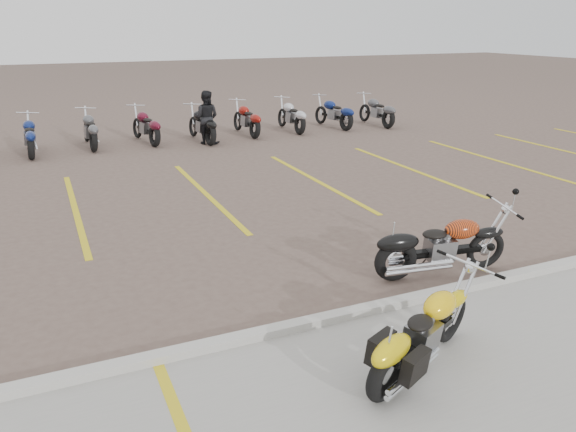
# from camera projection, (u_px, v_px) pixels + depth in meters

# --- Properties ---
(ground) EXTENTS (100.00, 100.00, 0.00)m
(ground) POSITION_uv_depth(u_px,v_px,m) (278.00, 262.00, 8.78)
(ground) COLOR brown
(ground) RESTS_ON ground
(curb) EXTENTS (60.00, 0.18, 0.12)m
(curb) POSITION_uv_depth(u_px,v_px,m) (340.00, 316.00, 7.03)
(curb) COLOR #ADAAA3
(curb) RESTS_ON ground
(parking_stripes) EXTENTS (38.00, 5.50, 0.01)m
(parking_stripes) POSITION_uv_depth(u_px,v_px,m) (206.00, 194.00, 12.23)
(parking_stripes) COLOR gold
(parking_stripes) RESTS_ON ground
(yellow_cruiser) EXTENTS (1.87, 0.96, 0.82)m
(yellow_cruiser) POSITION_uv_depth(u_px,v_px,m) (417.00, 336.00, 5.92)
(yellow_cruiser) COLOR black
(yellow_cruiser) RESTS_ON ground
(flame_cruiser) EXTENTS (2.10, 0.46, 0.87)m
(flame_cruiser) POSITION_uv_depth(u_px,v_px,m) (437.00, 248.00, 8.19)
(flame_cruiser) COLOR black
(flame_cruiser) RESTS_ON ground
(person_b) EXTENTS (0.99, 0.94, 1.62)m
(person_b) POSITION_uv_depth(u_px,v_px,m) (206.00, 117.00, 17.12)
(person_b) COLOR black
(person_b) RESTS_ON ground
(bg_bike_row) EXTENTS (17.27, 2.04, 1.10)m
(bg_bike_row) POSITION_uv_depth(u_px,v_px,m) (145.00, 126.00, 17.16)
(bg_bike_row) COLOR black
(bg_bike_row) RESTS_ON ground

